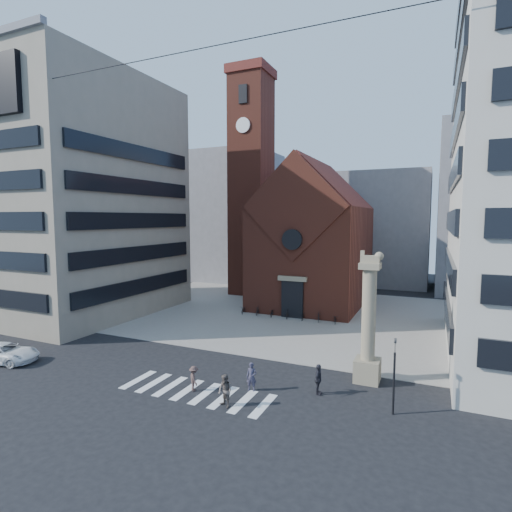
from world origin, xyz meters
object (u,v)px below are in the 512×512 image
at_px(pedestrian_0, 252,377).
at_px(scooter_0, 243,310).
at_px(pedestrian_1, 225,391).
at_px(lion_column, 368,330).
at_px(traffic_light, 394,374).
at_px(pedestrian_2, 318,379).
at_px(white_car, 4,353).

xyz_separation_m(pedestrian_0, scooter_0, (-9.26, 17.87, -0.42)).
bearing_deg(pedestrian_1, lion_column, 68.87).
relative_size(traffic_light, pedestrian_1, 2.28).
bearing_deg(pedestrian_2, lion_column, -41.16).
bearing_deg(scooter_0, traffic_light, -58.19).
height_order(white_car, pedestrian_0, pedestrian_0).
xyz_separation_m(traffic_light, scooter_0, (-17.63, 17.42, -1.81)).
bearing_deg(white_car, pedestrian_2, -93.17).
relative_size(lion_column, pedestrian_0, 4.84).
relative_size(pedestrian_1, scooter_0, 1.17).
relative_size(white_car, pedestrian_0, 2.82).
height_order(pedestrian_0, pedestrian_1, pedestrian_1).
distance_m(traffic_light, pedestrian_2, 4.69).
distance_m(pedestrian_0, pedestrian_2, 4.12).
height_order(white_car, pedestrian_1, pedestrian_1).
bearing_deg(pedestrian_2, pedestrian_1, 126.35).
relative_size(lion_column, pedestrian_1, 4.60).
relative_size(lion_column, white_car, 1.72).
height_order(traffic_light, pedestrian_1, traffic_light).
bearing_deg(pedestrian_2, white_car, 96.38).
bearing_deg(pedestrian_1, scooter_0, 136.45).
distance_m(white_car, scooter_0, 23.10).
height_order(lion_column, pedestrian_1, lion_column).
bearing_deg(lion_column, pedestrian_0, -145.13).
bearing_deg(lion_column, pedestrian_1, -134.31).
xyz_separation_m(pedestrian_0, pedestrian_2, (3.94, 1.20, 0.05)).
relative_size(pedestrian_1, pedestrian_2, 1.00).
bearing_deg(lion_column, traffic_light, -63.54).
relative_size(traffic_light, pedestrian_0, 2.40).
relative_size(pedestrian_2, scooter_0, 1.17).
bearing_deg(white_car, pedestrian_0, -94.53).
bearing_deg(traffic_light, pedestrian_1, -161.15).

